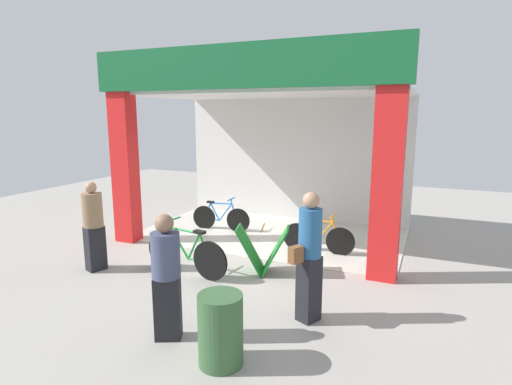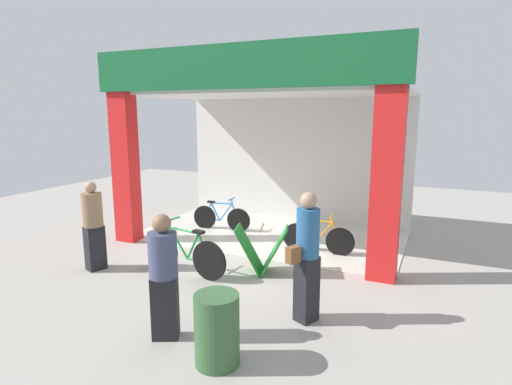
% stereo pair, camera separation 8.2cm
% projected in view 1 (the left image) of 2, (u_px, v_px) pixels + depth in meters
% --- Properties ---
extents(ground_plane, '(19.88, 19.88, 0.00)m').
position_uv_depth(ground_plane, '(239.00, 257.00, 8.23)').
color(ground_plane, '#9E9991').
rests_on(ground_plane, ground).
extents(shop_facade, '(6.14, 3.67, 4.01)m').
position_uv_depth(shop_facade, '(272.00, 142.00, 9.37)').
color(shop_facade, beige).
rests_on(shop_facade, ground).
extents(bicycle_inside_0, '(1.47, 0.40, 0.81)m').
position_uv_depth(bicycle_inside_0, '(318.00, 238.00, 8.40)').
color(bicycle_inside_0, black).
rests_on(bicycle_inside_0, ground).
extents(bicycle_inside_1, '(1.46, 0.40, 0.81)m').
position_uv_depth(bicycle_inside_1, '(221.00, 217.00, 10.01)').
color(bicycle_inside_1, black).
rests_on(bicycle_inside_1, ground).
extents(bicycle_parked_0, '(1.74, 0.48, 0.96)m').
position_uv_depth(bicycle_parked_0, '(186.00, 253.00, 7.27)').
color(bicycle_parked_0, black).
rests_on(bicycle_parked_0, ground).
extents(sandwich_board_sign, '(1.02, 0.77, 0.86)m').
position_uv_depth(sandwich_board_sign, '(263.00, 250.00, 7.33)').
color(sandwich_board_sign, '#197226').
rests_on(sandwich_board_sign, ground).
extents(pedestrian_0, '(0.47, 0.47, 1.61)m').
position_uv_depth(pedestrian_0, '(166.00, 275.00, 5.12)').
color(pedestrian_0, black).
rests_on(pedestrian_0, ground).
extents(pedestrian_1, '(0.41, 0.56, 1.79)m').
position_uv_depth(pedestrian_1, '(309.00, 256.00, 5.55)').
color(pedestrian_1, black).
rests_on(pedestrian_1, ground).
extents(pedestrian_2, '(0.45, 0.45, 1.62)m').
position_uv_depth(pedestrian_2, '(94.00, 225.00, 7.41)').
color(pedestrian_2, black).
rests_on(pedestrian_2, ground).
extents(trash_bin, '(0.51, 0.51, 0.83)m').
position_uv_depth(trash_bin, '(221.00, 330.00, 4.65)').
color(trash_bin, '#335933').
rests_on(trash_bin, ground).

